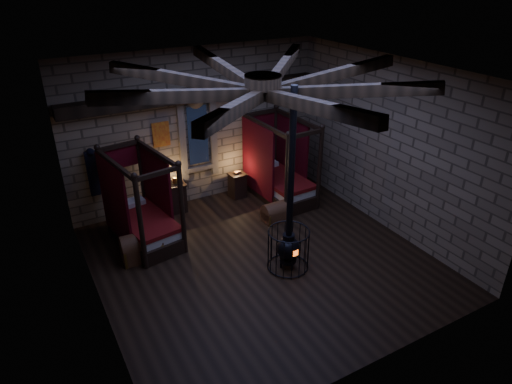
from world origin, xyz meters
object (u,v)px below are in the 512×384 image
trunk_left (142,247)px  stove (288,245)px  bed_left (143,220)px  bed_right (279,179)px  trunk_right (276,212)px

trunk_left → stove: stove is taller
bed_left → stove: stove is taller
trunk_left → bed_right: bearing=18.1°
bed_left → trunk_right: 3.38m
bed_left → trunk_right: size_ratio=3.09×
bed_right → trunk_right: (-0.75, -1.12, -0.33)m
trunk_right → stove: bearing=-115.7°
bed_left → trunk_left: bearing=-119.6°
trunk_left → trunk_right: size_ratio=1.28×
trunk_left → stove: bearing=-31.4°
bed_left → trunk_right: bed_left is taller
bed_left → trunk_right: (3.27, -0.78, -0.31)m
trunk_right → bed_right: bearing=55.1°
bed_left → trunk_left: 0.83m
bed_right → stove: size_ratio=0.57×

